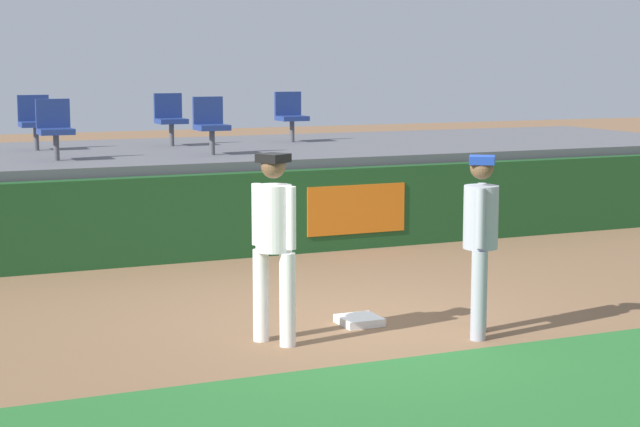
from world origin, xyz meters
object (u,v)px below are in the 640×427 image
player_runner_visitor (480,233)px  seat_front_left (55,126)px  first_base (359,320)px  seat_back_left (35,119)px  seat_front_center (210,122)px  player_fielder_home (273,235)px  seat_back_right (290,114)px  seat_back_center (170,116)px

player_runner_visitor → seat_front_left: bearing=-121.4°
first_base → seat_back_left: (-2.05, 7.23, 1.71)m
seat_back_left → seat_front_center: bearing=-38.9°
player_fielder_home → seat_back_left: 7.66m
first_base → player_fielder_home: (-1.05, -0.33, 1.00)m
seat_front_center → seat_back_right: 2.68m
seat_front_left → seat_back_center: 2.79m
first_base → seat_front_center: (0.18, 5.43, 1.71)m
seat_front_center → seat_back_left: same height
seat_front_left → seat_back_left: size_ratio=1.00×
seat_front_center → seat_front_left: bearing=180.0°
first_base → player_runner_visitor: (0.86, -0.86, 0.97)m
seat_front_center → seat_back_right: same height
player_fielder_home → seat_front_left: size_ratio=2.14×
player_fielder_home → seat_back_left: bearing=157.5°
first_base → seat_back_right: 7.74m
seat_back_left → first_base: bearing=-74.1°
player_fielder_home → seat_front_center: 5.93m
seat_front_left → player_fielder_home: bearing=-80.1°
seat_back_right → player_runner_visitor: bearing=-99.1°
seat_back_center → seat_front_center: bearing=-86.6°
seat_front_center → seat_back_right: bearing=42.2°
first_base → seat_back_left: bearing=105.9°
player_fielder_home → seat_back_right: 8.24m
player_fielder_home → seat_front_center: size_ratio=2.14×
first_base → seat_front_left: seat_front_left is taller
player_runner_visitor → seat_back_center: (-0.79, 8.10, 0.73)m
player_runner_visitor → seat_front_center: size_ratio=2.08×
seat_front_center → seat_back_right: (1.98, 1.80, 0.00)m
seat_back_left → seat_back_right: same height
seat_front_left → seat_back_left: (0.00, 1.80, 0.00)m
seat_front_center → seat_back_center: bearing=93.4°
player_fielder_home → seat_front_left: (-1.01, 5.76, 0.71)m
seat_back_center → seat_back_right: same height
player_runner_visitor → seat_front_left: seat_front_left is taller
seat_back_center → seat_back_left: 2.13m
seat_back_left → seat_back_right: (4.22, -0.00, -0.00)m
player_runner_visitor → seat_back_center: bearing=-140.7°
player_fielder_home → seat_back_right: size_ratio=2.14×
first_base → player_fielder_home: 1.48m
first_base → seat_back_center: size_ratio=0.48×
player_runner_visitor → seat_front_center: bearing=-140.1°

